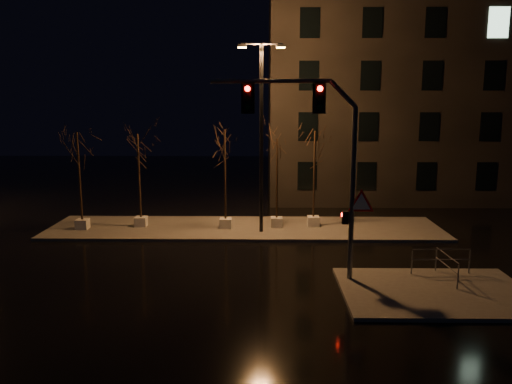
{
  "coord_description": "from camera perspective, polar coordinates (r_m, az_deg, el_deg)",
  "views": [
    {
      "loc": [
        1.02,
        -21.35,
        7.1
      ],
      "look_at": [
        0.68,
        2.48,
        2.8
      ],
      "focal_mm": 35.0,
      "sensor_mm": 36.0,
      "label": 1
    }
  ],
  "objects": [
    {
      "name": "tree_2",
      "position": [
        27.33,
        -3.59,
        4.59
      ],
      "size": [
        1.8,
        1.8,
        5.64
      ],
      "color": "silver",
      "rests_on": "median"
    },
    {
      "name": "median",
      "position": [
        28.26,
        -1.28,
        -4.17
      ],
      "size": [
        22.0,
        5.0,
        0.15
      ],
      "primitive_type": "cube",
      "color": "#4D4A45",
      "rests_on": "ground"
    },
    {
      "name": "tree_3",
      "position": [
        27.6,
        2.43,
        3.83
      ],
      "size": [
        1.8,
        1.8,
        5.11
      ],
      "color": "silver",
      "rests_on": "median"
    },
    {
      "name": "traffic_signal_mast",
      "position": [
        19.35,
        7.4,
        4.74
      ],
      "size": [
        6.4,
        0.3,
        7.81
      ],
      "rotation": [
        0.0,
        0.0,
        -0.02
      ],
      "color": "#54575B",
      "rests_on": "sidewalk_corner"
    },
    {
      "name": "ground",
      "position": [
        22.52,
        -1.84,
        -8.15
      ],
      "size": [
        90.0,
        90.0,
        0.0
      ],
      "primitive_type": "plane",
      "color": "black",
      "rests_on": "ground"
    },
    {
      "name": "tree_0",
      "position": [
        28.76,
        -19.67,
        4.12
      ],
      "size": [
        1.8,
        1.8,
        5.52
      ],
      "color": "silver",
      "rests_on": "median"
    },
    {
      "name": "guard_rail_b",
      "position": [
        21.31,
        20.96,
        -7.64
      ],
      "size": [
        0.15,
        2.16,
        1.02
      ],
      "rotation": [
        0.0,
        0.0,
        1.62
      ],
      "color": "#54575B",
      "rests_on": "sidewalk_corner"
    },
    {
      "name": "building",
      "position": [
        41.44,
        19.4,
        10.21
      ],
      "size": [
        25.0,
        12.0,
        15.0
      ],
      "primitive_type": "cube",
      "color": "black",
      "rests_on": "ground"
    },
    {
      "name": "tree_1",
      "position": [
        28.45,
        -13.31,
        4.16
      ],
      "size": [
        1.8,
        1.8,
        5.37
      ],
      "color": "silver",
      "rests_on": "median"
    },
    {
      "name": "guard_rail_a",
      "position": [
        21.95,
        20.39,
        -7.01
      ],
      "size": [
        2.44,
        0.14,
        1.05
      ],
      "rotation": [
        0.0,
        0.0,
        0.03
      ],
      "color": "#54575B",
      "rests_on": "sidewalk_corner"
    },
    {
      "name": "sidewalk_corner",
      "position": [
        20.25,
        19.78,
        -10.71
      ],
      "size": [
        7.0,
        5.0,
        0.15
      ],
      "primitive_type": "cube",
      "color": "#4D4A45",
      "rests_on": "ground"
    },
    {
      "name": "streetlight_main",
      "position": [
        26.41,
        0.62,
        7.59
      ],
      "size": [
        2.48,
        0.39,
        9.94
      ],
      "rotation": [
        0.0,
        0.0,
        0.05
      ],
      "color": "black",
      "rests_on": "median"
    },
    {
      "name": "tree_4",
      "position": [
        27.99,
        6.72,
        4.51
      ],
      "size": [
        1.8,
        1.8,
        5.53
      ],
      "color": "silver",
      "rests_on": "median"
    }
  ]
}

